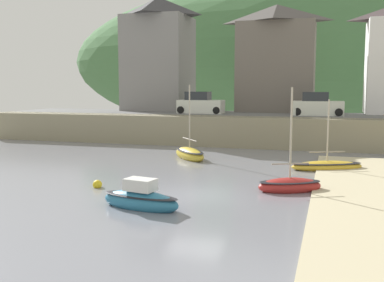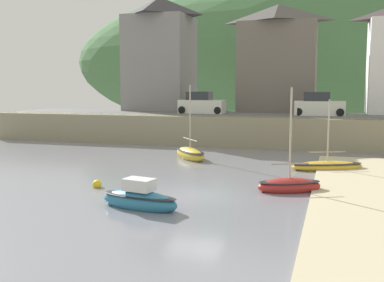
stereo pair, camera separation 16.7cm
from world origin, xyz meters
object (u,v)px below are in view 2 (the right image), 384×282
(sailboat_nearest_shore, at_px, (327,166))
(mooring_buoy, at_px, (97,184))
(parked_car_near_slipway, at_px, (201,104))
(waterfront_building_left, at_px, (160,53))
(rowboat_small_beached, at_px, (289,185))
(waterfront_building_centre, at_px, (277,58))
(parked_car_by_wall, at_px, (319,106))
(sailboat_far_left, at_px, (190,154))
(fishing_boat_green, at_px, (139,199))

(sailboat_nearest_shore, xyz_separation_m, mooring_buoy, (-10.52, -8.18, -0.09))
(parked_car_near_slipway, bearing_deg, sailboat_nearest_shore, -46.45)
(waterfront_building_left, distance_m, rowboat_small_beached, 28.95)
(waterfront_building_centre, bearing_deg, waterfront_building_left, 180.00)
(parked_car_near_slipway, bearing_deg, parked_car_by_wall, 1.58)
(waterfront_building_centre, distance_m, sailboat_nearest_shore, 19.13)
(rowboat_small_beached, relative_size, parked_car_by_wall, 1.20)
(sailboat_nearest_shore, bearing_deg, sailboat_far_left, 146.43)
(sailboat_far_left, distance_m, parked_car_near_slipway, 11.40)
(fishing_boat_green, xyz_separation_m, mooring_buoy, (-3.49, 2.91, -0.21))
(parked_car_near_slipway, relative_size, parked_car_by_wall, 1.00)
(waterfront_building_centre, distance_m, fishing_boat_green, 29.01)
(rowboat_small_beached, bearing_deg, sailboat_far_left, 107.46)
(waterfront_building_centre, xyz_separation_m, mooring_buoy, (-5.48, -25.14, -7.35))
(waterfront_building_left, xyz_separation_m, sailboat_far_left, (7.99, -15.28, -7.84))
(fishing_boat_green, bearing_deg, waterfront_building_left, 119.82)
(waterfront_building_centre, relative_size, mooring_buoy, 22.29)
(sailboat_nearest_shore, bearing_deg, waterfront_building_centre, 83.66)
(waterfront_building_left, distance_m, fishing_boat_green, 30.74)
(waterfront_building_left, relative_size, rowboat_small_beached, 2.27)
(parked_car_by_wall, bearing_deg, waterfront_building_centre, 130.18)
(fishing_boat_green, bearing_deg, parked_car_near_slipway, 110.50)
(rowboat_small_beached, distance_m, parked_car_by_wall, 19.02)
(fishing_boat_green, height_order, sailboat_far_left, sailboat_far_left)
(rowboat_small_beached, bearing_deg, parked_car_by_wall, 63.12)
(waterfront_building_centre, bearing_deg, sailboat_nearest_shore, -73.45)
(waterfront_building_centre, height_order, sailboat_far_left, waterfront_building_centre)
(waterfront_building_left, relative_size, sailboat_nearest_shore, 2.55)
(sailboat_nearest_shore, distance_m, parked_car_near_slipway, 17.03)
(fishing_boat_green, bearing_deg, rowboat_small_beached, 51.65)
(sailboat_nearest_shore, bearing_deg, mooring_buoy, -165.04)
(waterfront_building_centre, distance_m, parked_car_near_slipway, 8.75)
(rowboat_small_beached, bearing_deg, sailboat_nearest_shore, 50.90)
(fishing_boat_green, xyz_separation_m, sailboat_nearest_shore, (7.03, 11.09, -0.13))
(waterfront_building_left, xyz_separation_m, parked_car_near_slipway, (5.69, -4.50, -4.94))
(waterfront_building_centre, relative_size, fishing_boat_green, 2.80)
(rowboat_small_beached, distance_m, sailboat_nearest_shore, 6.51)
(parked_car_near_slipway, xyz_separation_m, mooring_buoy, (0.69, -20.64, -3.07))
(parked_car_by_wall, distance_m, mooring_buoy, 22.95)
(sailboat_far_left, xyz_separation_m, parked_car_near_slipway, (-2.31, 10.78, 2.90))
(waterfront_building_left, distance_m, sailboat_nearest_shore, 25.22)
(rowboat_small_beached, relative_size, sailboat_far_left, 0.97)
(rowboat_small_beached, height_order, sailboat_far_left, sailboat_far_left)
(waterfront_building_left, bearing_deg, fishing_boat_green, -70.63)
(parked_car_near_slipway, bearing_deg, fishing_boat_green, -78.36)
(rowboat_small_beached, bearing_deg, waterfront_building_left, 98.31)
(sailboat_nearest_shore, height_order, sailboat_far_left, sailboat_far_left)
(waterfront_building_centre, xyz_separation_m, parked_car_near_slipway, (-6.17, -4.50, -4.28))
(mooring_buoy, bearing_deg, parked_car_by_wall, 65.18)
(waterfront_building_left, distance_m, sailboat_far_left, 18.94)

